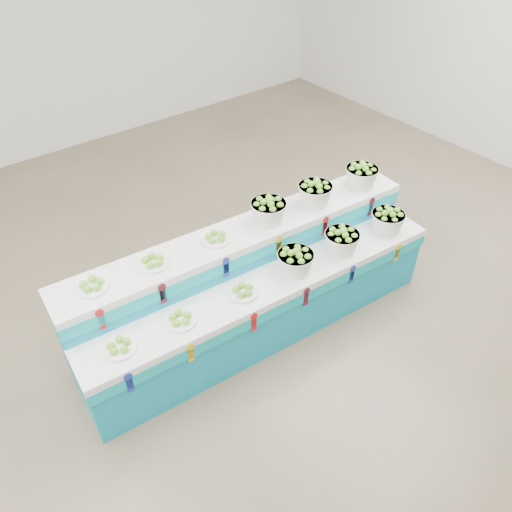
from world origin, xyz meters
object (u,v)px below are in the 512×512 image
at_px(display_stand, 256,285).
at_px(plate_upper_mid, 153,261).
at_px(basket_lower_left, 295,261).
at_px(basket_upper_right, 361,175).

bearing_deg(display_stand, plate_upper_mid, 165.99).
height_order(display_stand, basket_lower_left, display_stand).
relative_size(basket_lower_left, plate_upper_mid, 1.28).
xyz_separation_m(display_stand, plate_upper_mid, (-0.86, 0.29, 0.56)).
relative_size(display_stand, plate_upper_mid, 13.72).
distance_m(plate_upper_mid, basket_upper_right, 2.32).
height_order(basket_lower_left, basket_upper_right, basket_upper_right).
xyz_separation_m(display_stand, basket_upper_right, (1.45, 0.10, 0.63)).
bearing_deg(plate_upper_mid, display_stand, -18.79).
height_order(basket_lower_left, plate_upper_mid, plate_upper_mid).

